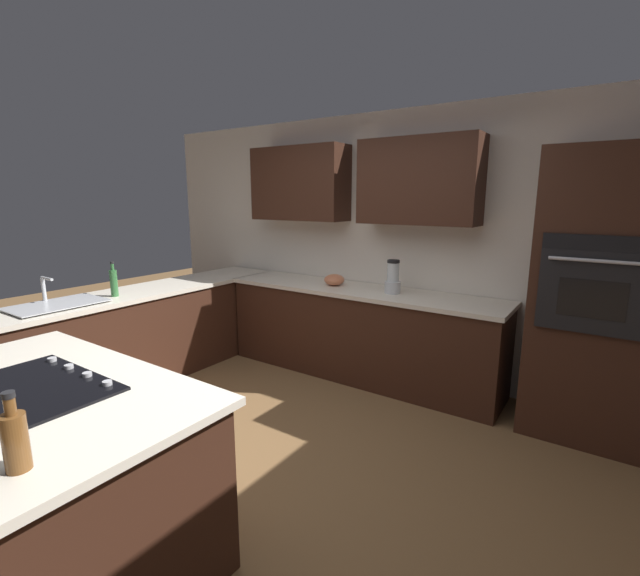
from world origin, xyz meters
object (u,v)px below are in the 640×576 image
object	(u,v)px
blender	(393,279)
mixing_bowl	(334,280)
cooktop	(30,389)
second_bottle	(15,439)
wall_oven	(594,298)
sink_unit	(56,304)
dish_soap_bottle	(114,282)

from	to	relation	value
blender	mixing_bowl	size ratio (longest dim) A/B	1.51
cooktop	second_bottle	xyz separation A→B (m)	(-0.64, 0.29, 0.10)
wall_oven	second_bottle	distance (m)	3.49
blender	second_bottle	distance (m)	3.20
sink_unit	mixing_bowl	world-z (taller)	sink_unit
cooktop	wall_oven	bearing A→B (deg)	-125.79
blender	second_bottle	size ratio (longest dim) A/B	1.13
cooktop	second_bottle	distance (m)	0.71
mixing_bowl	second_bottle	world-z (taller)	second_bottle
cooktop	blender	xyz separation A→B (m)	(-0.48, -2.90, 0.13)
blender	second_bottle	world-z (taller)	blender
sink_unit	dish_soap_bottle	size ratio (longest dim) A/B	2.18
cooktop	blender	bearing A→B (deg)	-99.44
sink_unit	second_bottle	xyz separation A→B (m)	(-2.23, 1.15, 0.09)
wall_oven	sink_unit	bearing A→B (deg)	28.85
wall_oven	second_bottle	size ratio (longest dim) A/B	7.71
mixing_bowl	dish_soap_bottle	distance (m)	2.08
wall_oven	cooktop	size ratio (longest dim) A/B	2.81
wall_oven	mixing_bowl	bearing A→B (deg)	-0.29
sink_unit	mixing_bowl	xyz separation A→B (m)	(-1.43, -2.04, 0.04)
wall_oven	second_bottle	bearing A→B (deg)	65.56
mixing_bowl	dish_soap_bottle	world-z (taller)	dish_soap_bottle
wall_oven	mixing_bowl	xyz separation A→B (m)	(2.25, -0.01, -0.11)
sink_unit	cooktop	world-z (taller)	sink_unit
wall_oven	blender	world-z (taller)	wall_oven
cooktop	blender	size ratio (longest dim) A/B	2.42
blender	dish_soap_bottle	bearing A→B (deg)	37.63
wall_oven	mixing_bowl	world-z (taller)	wall_oven
sink_unit	mixing_bowl	distance (m)	2.49
mixing_bowl	wall_oven	bearing A→B (deg)	179.71
mixing_bowl	dish_soap_bottle	xyz separation A→B (m)	(1.37, 1.56, 0.07)
mixing_bowl	sink_unit	bearing A→B (deg)	54.96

